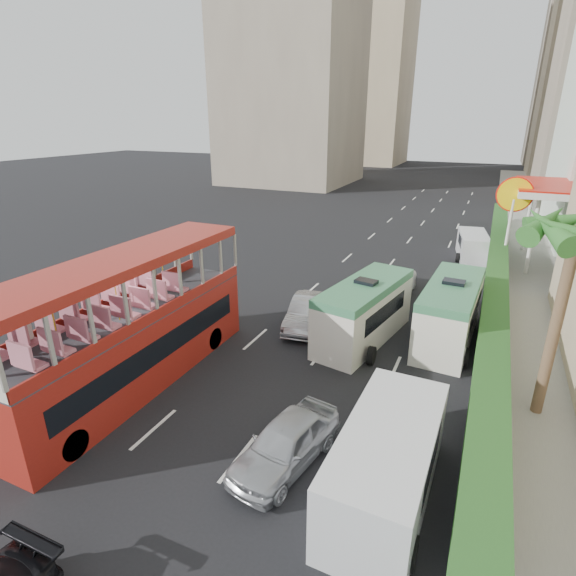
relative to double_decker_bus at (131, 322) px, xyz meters
The scene contains 15 objects.
ground_plane 6.51m from the double_decker_bus, ahead, with size 200.00×200.00×0.00m, color black.
double_decker_bus is the anchor object (origin of this frame).
car_silver_lane_a 8.74m from the double_decker_bus, 61.34° to the left, with size 1.51×4.33×1.43m, color #ADB0B4.
car_silver_lane_b 7.58m from the double_decker_bus, 12.73° to the right, with size 1.66×4.13×1.41m, color #ADB0B4.
van_asset 14.66m from the double_decker_bus, 61.76° to the left, with size 2.41×5.23×1.45m, color silver.
minibus_near 9.94m from the double_decker_bus, 45.87° to the left, with size 2.05×6.15×2.73m, color silver.
minibus_far 13.52m from the double_decker_bus, 39.49° to the left, with size 2.06×6.19×2.75m, color silver.
panel_van_near 10.13m from the double_decker_bus, ahead, with size 2.20×5.49×2.20m, color silver.
panel_van_far 25.12m from the double_decker_bus, 65.05° to the left, with size 1.80×4.51×1.80m, color silver.
sidewalk 29.26m from the double_decker_bus, 59.04° to the left, with size 6.00×120.00×0.18m, color #99968C.
kerb_wall 18.66m from the double_decker_bus, 48.93° to the left, with size 0.30×44.00×1.00m, color silver.
hedge 18.60m from the double_decker_bus, 48.93° to the left, with size 1.10×44.00×0.70m, color #2D6626.
palm_tree 14.39m from the double_decker_bus, 16.16° to the left, with size 0.36×0.36×6.40m, color brown.
shell_station 28.02m from the double_decker_bus, 55.18° to the left, with size 6.50×8.00×5.50m, color silver.
tower_left_b 93.68m from the double_decker_bus, 100.08° to the left, with size 16.00×16.00×46.00m, color tan.
Camera 1 is at (5.39, -11.17, 9.56)m, focal length 28.00 mm.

